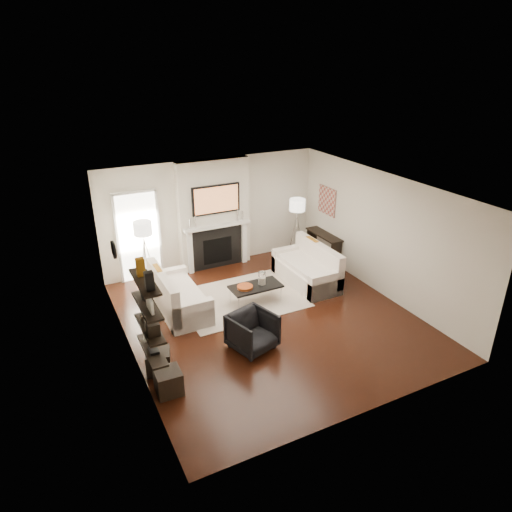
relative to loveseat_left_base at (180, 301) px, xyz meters
name	(u,v)px	position (x,y,z in m)	size (l,w,h in m)	color
room_envelope	(270,258)	(1.52, -1.11, 1.14)	(6.00, 6.00, 6.00)	black
chimney_breast	(214,215)	(1.52, 1.76, 1.14)	(1.80, 0.25, 2.70)	silver
fireplace_surround	(217,248)	(1.52, 1.63, 0.31)	(1.30, 0.02, 1.04)	black
firebox	(218,251)	(1.52, 1.62, 0.24)	(0.75, 0.02, 0.65)	black
mantel_pilaster_l	(190,252)	(0.80, 1.60, 0.34)	(0.12, 0.08, 1.10)	white
mantel_pilaster_r	(244,242)	(2.24, 1.60, 0.34)	(0.12, 0.08, 1.10)	white
mantel_shelf	(217,226)	(1.52, 1.58, 0.91)	(1.70, 0.18, 0.07)	white
tv_body	(216,199)	(1.52, 1.60, 1.57)	(1.20, 0.06, 0.70)	black
tv_screen	(217,200)	(1.52, 1.57, 1.57)	(1.10, 0.01, 0.62)	#BF723F
candlestick_l_tall	(195,222)	(0.97, 1.59, 1.09)	(0.04, 0.04, 0.30)	silver
candlestick_l_short	(190,224)	(0.84, 1.59, 1.06)	(0.04, 0.04, 0.24)	silver
candlestick_r_tall	(238,215)	(2.07, 1.59, 1.09)	(0.04, 0.04, 0.30)	silver
candlestick_r_short	(243,216)	(2.20, 1.59, 1.06)	(0.04, 0.04, 0.24)	silver
hallway_panel	(139,237)	(-0.33, 1.87, 0.84)	(0.90, 0.02, 2.10)	white
door_trim_l	(118,241)	(-0.81, 1.85, 0.84)	(0.06, 0.06, 2.16)	white
door_trim_r	(159,234)	(0.15, 1.85, 0.84)	(0.06, 0.06, 2.16)	white
door_trim_top	(134,192)	(-0.33, 1.85, 1.92)	(1.02, 0.06, 0.06)	white
rug	(240,299)	(1.32, -0.13, -0.20)	(2.60, 2.00, 0.01)	beige
loveseat_left_base	(180,301)	(0.00, 0.00, 0.00)	(0.85, 1.80, 0.42)	white
loveseat_left_back	(163,292)	(-0.33, 0.00, 0.32)	(0.18, 1.80, 0.80)	white
loveseat_left_arm_n	(193,316)	(0.00, -0.81, 0.09)	(0.85, 0.18, 0.60)	white
loveseat_left_arm_s	(168,282)	(0.00, 0.81, 0.09)	(0.85, 0.18, 0.60)	white
loveseat_left_cushion	(182,290)	(0.05, 0.00, 0.26)	(0.63, 1.44, 0.10)	white
pillow_left_orange	(158,277)	(-0.33, 0.30, 0.52)	(0.10, 0.42, 0.42)	#A46714
pillow_left_charcoal	(167,289)	(-0.33, -0.30, 0.51)	(0.10, 0.40, 0.40)	black
loveseat_right_base	(306,275)	(3.03, -0.10, 0.00)	(0.85, 1.80, 0.42)	white
loveseat_right_back	(318,260)	(3.36, -0.10, 0.32)	(0.18, 1.80, 0.80)	white
loveseat_right_arm_n	(326,286)	(3.03, -0.91, 0.09)	(0.85, 0.18, 0.60)	white
loveseat_right_arm_s	(288,258)	(3.03, 0.71, 0.09)	(0.85, 0.18, 0.60)	white
loveseat_right_cushion	(304,265)	(2.98, -0.10, 0.26)	(0.63, 1.44, 0.10)	white
pillow_right_orange	(312,247)	(3.36, 0.20, 0.52)	(0.10, 0.42, 0.42)	#A46714
pillow_right_charcoal	(326,257)	(3.36, -0.40, 0.51)	(0.10, 0.40, 0.40)	black
coffee_table	(256,286)	(1.55, -0.43, 0.19)	(1.10, 0.55, 0.04)	black
coffee_leg_nw	(239,305)	(1.05, -0.65, -0.02)	(0.02, 0.02, 0.38)	silver
coffee_leg_ne	(281,295)	(2.05, -0.65, -0.02)	(0.02, 0.02, 0.38)	silver
coffee_leg_sw	(230,296)	(1.05, -0.21, -0.02)	(0.02, 0.02, 0.38)	silver
coffee_leg_se	(271,286)	(2.05, -0.21, -0.02)	(0.02, 0.02, 0.38)	silver
hurricane_glass	(262,278)	(1.70, -0.43, 0.35)	(0.16, 0.16, 0.29)	white
hurricane_candle	(262,281)	(1.70, -0.43, 0.29)	(0.11, 0.11, 0.16)	white
copper_bowl	(245,287)	(1.30, -0.43, 0.24)	(0.33, 0.33, 0.06)	#C65321
armchair	(253,330)	(0.76, -1.88, 0.17)	(0.74, 0.69, 0.76)	black
lamp_left_post	(146,263)	(-0.33, 1.33, 0.39)	(0.02, 0.02, 1.20)	silver
lamp_left_shade	(143,228)	(-0.33, 1.33, 1.24)	(0.40, 0.40, 0.30)	white
lamp_left_leg_a	(151,263)	(-0.22, 1.33, 0.39)	(0.02, 0.02, 1.25)	silver
lamp_left_leg_b	(143,262)	(-0.39, 1.43, 0.39)	(0.02, 0.02, 1.25)	silver
lamp_left_leg_c	(145,266)	(-0.39, 1.24, 0.39)	(0.02, 0.02, 1.25)	silver
lamp_right_post	(296,236)	(3.57, 1.25, 0.39)	(0.02, 0.02, 1.20)	silver
lamp_right_shade	(297,205)	(3.57, 1.25, 1.24)	(0.40, 0.40, 0.30)	white
lamp_right_leg_a	(300,236)	(3.68, 1.25, 0.39)	(0.02, 0.02, 1.25)	silver
lamp_right_leg_b	(292,235)	(3.51, 1.35, 0.39)	(0.02, 0.02, 1.25)	silver
lamp_right_leg_c	(296,238)	(3.51, 1.16, 0.39)	(0.02, 0.02, 1.25)	silver
console_top	(324,235)	(4.09, 0.75, 0.52)	(0.35, 1.20, 0.04)	black
console_leg_n	(336,256)	(4.09, 0.20, 0.14)	(0.30, 0.04, 0.71)	black
console_leg_s	(312,241)	(4.09, 1.30, 0.14)	(0.30, 0.04, 0.71)	black
wall_art	(327,201)	(4.25, 0.94, 1.34)	(0.03, 0.70, 0.70)	#9D5E4E
shelf_bottom	(152,350)	(-1.10, -2.11, 0.49)	(0.25, 1.00, 0.04)	black
shelf_lower	(150,328)	(-1.10, -2.11, 0.89)	(0.25, 1.00, 0.04)	black
shelf_upper	(147,305)	(-1.10, -2.11, 1.29)	(0.25, 1.00, 0.04)	black
shelf_top	(145,282)	(-1.10, -2.11, 1.69)	(0.25, 1.00, 0.04)	black
decor_magfile_a	(149,281)	(-1.10, -2.43, 1.85)	(0.12, 0.10, 0.28)	black
decor_magfile_b	(140,267)	(-1.10, -1.92, 1.85)	(0.12, 0.10, 0.28)	#A46714
decor_frame_a	(150,304)	(-1.10, -2.31, 1.42)	(0.04, 0.30, 0.22)	white
decor_frame_b	(143,293)	(-1.10, -1.90, 1.40)	(0.04, 0.22, 0.18)	black
decor_wine_rack	(152,328)	(-1.10, -2.30, 1.01)	(0.18, 0.25, 0.20)	black
decor_box_small	(146,317)	(-1.10, -1.90, 0.97)	(0.15, 0.12, 0.12)	black
decor_books	(153,351)	(-1.10, -2.20, 0.53)	(0.14, 0.20, 0.05)	black
decor_box_tall	(147,335)	(-1.10, -1.84, 0.60)	(0.10, 0.10, 0.18)	white
clock_rim	(114,250)	(-1.21, -0.21, 1.49)	(0.34, 0.34, 0.04)	black
clock_face	(115,249)	(-1.19, -0.21, 1.49)	(0.29, 0.29, 0.01)	white
ottoman_near	(158,361)	(-0.95, -1.76, -0.01)	(0.40, 0.40, 0.40)	black
ottoman_far	(169,382)	(-0.95, -2.35, -0.01)	(0.40, 0.40, 0.40)	black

